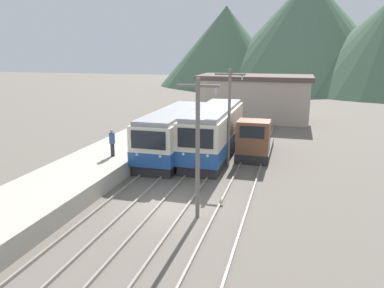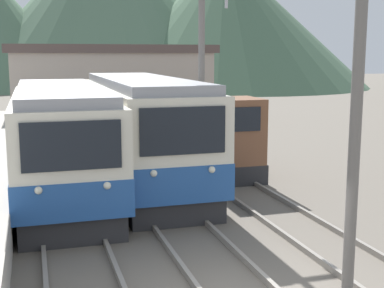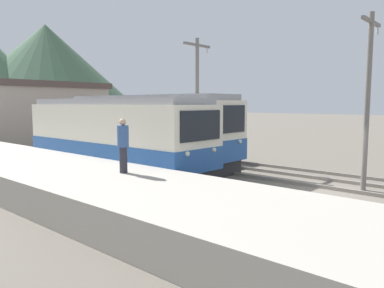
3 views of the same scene
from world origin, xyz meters
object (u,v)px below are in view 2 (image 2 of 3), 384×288
at_px(shunting_locomotive, 212,141).
at_px(commuter_train_left, 61,145).
at_px(commuter_train_center, 142,135).
at_px(catenary_mast_near, 357,109).
at_px(catenary_mast_mid, 202,83).

bearing_deg(shunting_locomotive, commuter_train_left, -160.62).
xyz_separation_m(commuter_train_center, shunting_locomotive, (3.00, 1.18, -0.52)).
bearing_deg(commuter_train_left, shunting_locomotive, 19.38).
height_order(catenary_mast_near, catenary_mast_mid, same).
bearing_deg(catenary_mast_mid, catenary_mast_near, -90.00).
bearing_deg(catenary_mast_near, shunting_locomotive, 82.77).
bearing_deg(catenary_mast_near, commuter_train_left, 113.91).
relative_size(catenary_mast_near, catenary_mast_mid, 1.00).
distance_m(catenary_mast_near, catenary_mast_mid, 8.40).
distance_m(commuter_train_left, shunting_locomotive, 6.16).
bearing_deg(commuter_train_center, catenary_mast_near, -81.88).
relative_size(shunting_locomotive, catenary_mast_near, 0.91).
bearing_deg(catenary_mast_near, commuter_train_center, 98.12).
height_order(commuter_train_center, shunting_locomotive, commuter_train_center).
relative_size(commuter_train_left, catenary_mast_near, 1.58).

